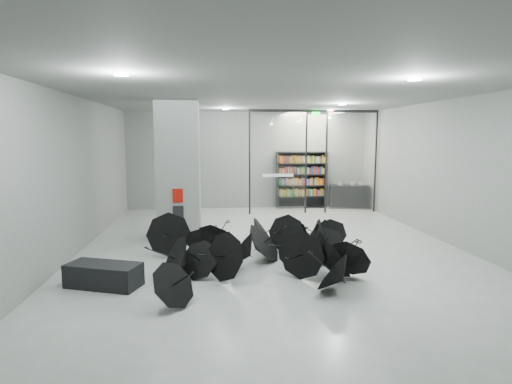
{
  "coord_description": "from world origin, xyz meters",
  "views": [
    {
      "loc": [
        -1.58,
        -10.01,
        2.96
      ],
      "look_at": [
        -0.3,
        1.5,
        1.4
      ],
      "focal_mm": 28.68,
      "sensor_mm": 36.0,
      "label": 1
    }
  ],
  "objects": [
    {
      "name": "fire_cabinet",
      "position": [
        -2.5,
        1.38,
        1.35
      ],
      "size": [
        0.28,
        0.04,
        0.38
      ],
      "primitive_type": "cube",
      "color": "#A50A07",
      "rests_on": "column"
    },
    {
      "name": "room",
      "position": [
        0.0,
        0.0,
        2.84
      ],
      "size": [
        14.0,
        14.02,
        4.01
      ],
      "color": "gray",
      "rests_on": "ground"
    },
    {
      "name": "shop_counter",
      "position": [
        4.19,
        6.43,
        0.48
      ],
      "size": [
        1.72,
        1.0,
        0.97
      ],
      "primitive_type": "cube",
      "rotation": [
        0.0,
        0.0,
        -0.23
      ],
      "color": "black",
      "rests_on": "ground"
    },
    {
      "name": "exit_sign",
      "position": [
        2.4,
        5.3,
        3.82
      ],
      "size": [
        0.3,
        0.06,
        0.15
      ],
      "primitive_type": "cube",
      "color": "#0CE533",
      "rests_on": "room"
    },
    {
      "name": "column",
      "position": [
        -2.5,
        2.0,
        2.0
      ],
      "size": [
        1.2,
        1.2,
        4.0
      ],
      "primitive_type": "cube",
      "color": "slate",
      "rests_on": "ground"
    },
    {
      "name": "glass_partition",
      "position": [
        2.39,
        5.5,
        2.18
      ],
      "size": [
        5.06,
        0.08,
        4.0
      ],
      "color": "silver",
      "rests_on": "ground"
    },
    {
      "name": "bookshelf",
      "position": [
        2.23,
        6.75,
        1.18
      ],
      "size": [
        2.16,
        0.52,
        2.36
      ],
      "primitive_type": null,
      "rotation": [
        0.0,
        0.0,
        -0.05
      ],
      "color": "black",
      "rests_on": "ground"
    },
    {
      "name": "info_panel",
      "position": [
        -2.5,
        1.38,
        0.85
      ],
      "size": [
        0.3,
        0.03,
        0.42
      ],
      "primitive_type": "cube",
      "color": "black",
      "rests_on": "column"
    },
    {
      "name": "bench",
      "position": [
        -3.73,
        -1.89,
        0.23
      ],
      "size": [
        1.58,
        1.08,
        0.47
      ],
      "primitive_type": "cube",
      "rotation": [
        0.0,
        0.0,
        -0.35
      ],
      "color": "black",
      "rests_on": "ground"
    },
    {
      "name": "umbrella_cluster",
      "position": [
        -0.32,
        -0.93,
        0.3
      ],
      "size": [
        5.06,
        4.63,
        1.25
      ],
      "color": "black",
      "rests_on": "ground"
    }
  ]
}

